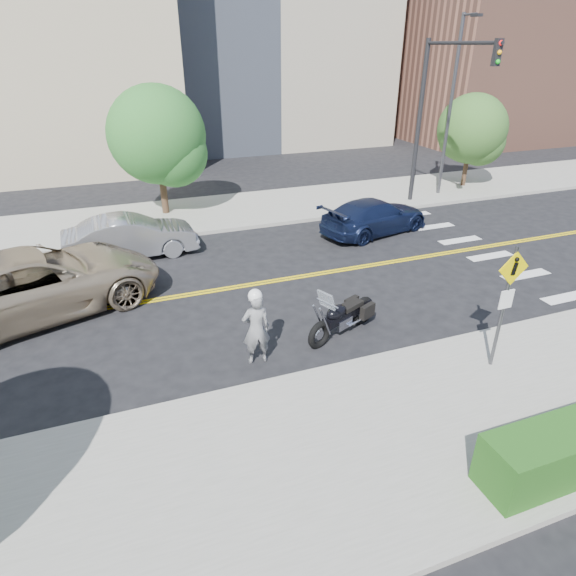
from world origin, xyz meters
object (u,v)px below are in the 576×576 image
(motorcycle, at_px, (343,309))
(parked_car_blue, at_px, (375,216))
(motorcyclist, at_px, (256,327))
(pedestrian_sign, at_px, (506,297))
(suv, at_px, (37,283))
(parked_car_silver, at_px, (131,237))

(motorcycle, distance_m, parked_car_blue, 7.99)
(parked_car_blue, bearing_deg, motorcyclist, 120.25)
(motorcyclist, distance_m, parked_car_blue, 9.96)
(pedestrian_sign, bearing_deg, motorcycle, 133.99)
(suv, bearing_deg, parked_car_silver, -58.74)
(motorcyclist, relative_size, motorcycle, 0.80)
(motorcyclist, bearing_deg, parked_car_blue, -132.44)
(parked_car_silver, bearing_deg, pedestrian_sign, -146.79)
(pedestrian_sign, distance_m, suv, 12.21)
(motorcyclist, xyz_separation_m, suv, (-5.07, 4.45, -0.04))
(pedestrian_sign, relative_size, motorcycle, 1.22)
(motorcyclist, relative_size, parked_car_blue, 0.41)
(motorcycle, bearing_deg, suv, 128.18)
(pedestrian_sign, height_order, parked_car_blue, pedestrian_sign)
(suv, bearing_deg, parked_car_blue, -97.42)
(parked_car_silver, height_order, parked_car_blue, parked_car_silver)
(parked_car_silver, bearing_deg, motorcyclist, -166.66)
(suv, relative_size, parked_car_silver, 1.48)
(pedestrian_sign, bearing_deg, motorcyclist, 156.14)
(pedestrian_sign, height_order, suv, pedestrian_sign)
(motorcycle, relative_size, parked_car_silver, 0.54)
(suv, distance_m, parked_car_blue, 12.46)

